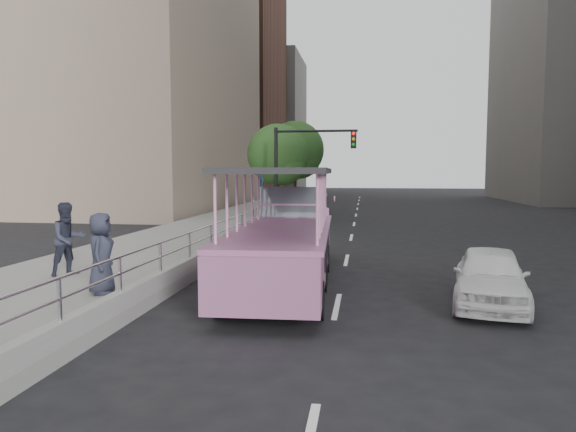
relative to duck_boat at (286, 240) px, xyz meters
name	(u,v)px	position (x,y,z in m)	size (l,w,h in m)	color
ground	(303,285)	(0.50, -0.38, -1.14)	(160.00, 160.00, 0.00)	black
sidewalk	(208,232)	(-5.25, 9.62, -0.99)	(5.50, 80.00, 0.30)	gray
kerb_wall	(211,252)	(-2.62, 1.62, -0.66)	(0.24, 30.00, 0.36)	#A0A09B
guardrail	(211,231)	(-2.62, 1.62, 0.00)	(0.07, 22.00, 0.71)	silver
duck_boat	(286,240)	(0.00, 0.00, 0.00)	(2.68, 9.34, 3.07)	black
car	(490,276)	(4.89, -1.77, -0.49)	(1.54, 3.83, 1.30)	white
pedestrian_mid	(68,239)	(-5.51, -1.45, 0.11)	(0.93, 0.72, 1.90)	#282B3B
pedestrian_far	(101,253)	(-3.64, -3.20, 0.06)	(0.88, 0.57, 1.80)	#282B3B
parking_sign	(261,198)	(-2.50, 8.88, 0.66)	(0.24, 0.62, 2.89)	black
traffic_signal	(299,161)	(-1.20, 12.12, 2.36)	(4.20, 0.32, 5.20)	black
street_tree_near	(279,157)	(-2.80, 15.55, 2.68)	(3.52, 3.52, 5.72)	#352218
street_tree_far	(297,152)	(-2.60, 21.55, 3.17)	(3.97, 3.97, 6.45)	#352218
midrise_brick	(204,89)	(-17.50, 47.62, 11.86)	(18.00, 16.00, 26.00)	brown
midrise_stone_b	(249,125)	(-15.50, 63.62, 8.86)	(16.00, 14.00, 20.00)	slate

